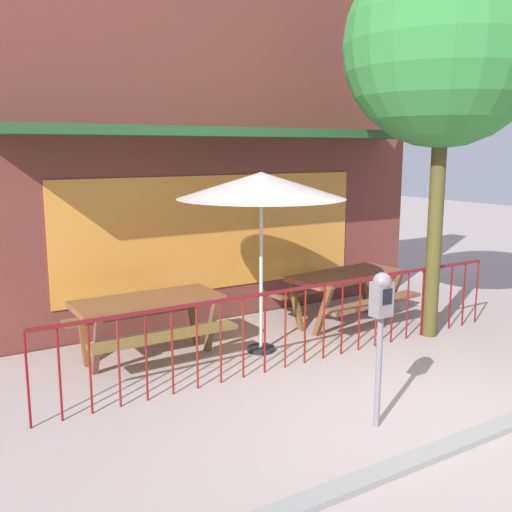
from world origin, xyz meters
TOP-DOWN VIEW (x-y plane):
  - ground at (0.00, 0.00)m, footprint 40.00×40.00m
  - pub_storefront at (0.00, 4.18)m, footprint 7.62×1.49m
  - patio_fence_front at (-0.00, 1.75)m, footprint 6.43×0.04m
  - picnic_table_left at (-1.55, 2.93)m, footprint 1.80×1.37m
  - picnic_table_right at (1.50, 2.75)m, footprint 1.94×1.55m
  - patio_umbrella at (-0.22, 2.40)m, footprint 2.10×2.10m
  - parking_meter_far at (-0.41, 0.06)m, footprint 0.18×0.17m
  - street_tree at (2.14, 1.69)m, footprint 2.64×2.64m
  - curb_edge at (0.00, -0.61)m, footprint 10.67×0.20m

SIDE VIEW (x-z plane):
  - ground at x=0.00m, z-range 0.00..0.00m
  - curb_edge at x=0.00m, z-range -0.06..0.06m
  - picnic_table_left at x=-1.55m, z-range 0.21..1.01m
  - picnic_table_right at x=1.50m, z-range 0.21..1.01m
  - patio_fence_front at x=0.00m, z-range 0.18..1.15m
  - parking_meter_far at x=-0.41m, z-range 0.40..1.89m
  - patio_umbrella at x=-0.22m, z-range 0.98..3.28m
  - pub_storefront at x=0.00m, z-range -0.01..5.37m
  - street_tree at x=2.14m, z-range 1.28..6.51m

